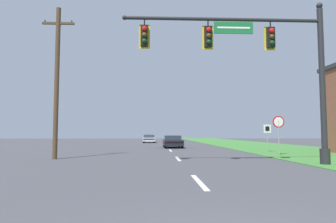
% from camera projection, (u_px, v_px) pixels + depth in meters
% --- Properties ---
extents(grass_verge_right, '(10.00, 110.00, 0.04)m').
position_uv_depth(grass_verge_right, '(261.00, 146.00, 33.16)').
color(grass_verge_right, '#428438').
rests_on(grass_verge_right, ground).
extents(road_center_line, '(0.16, 34.80, 0.01)m').
position_uv_depth(road_center_line, '(170.00, 151.00, 24.72)').
color(road_center_line, silver).
rests_on(road_center_line, ground).
extents(signal_mast, '(9.42, 0.47, 7.51)m').
position_uv_depth(signal_mast, '(267.00, 62.00, 13.71)').
color(signal_mast, '#232326').
rests_on(signal_mast, grass_verge_right).
extents(car_ahead, '(1.86, 4.40, 1.19)m').
position_uv_depth(car_ahead, '(173.00, 142.00, 29.94)').
color(car_ahead, black).
rests_on(car_ahead, ground).
extents(far_car, '(1.82, 4.37, 1.19)m').
position_uv_depth(far_car, '(149.00, 139.00, 45.98)').
color(far_car, black).
rests_on(far_car, ground).
extents(stop_sign, '(0.76, 0.07, 2.50)m').
position_uv_depth(stop_sign, '(279.00, 127.00, 19.23)').
color(stop_sign, gray).
rests_on(stop_sign, grass_verge_right).
extents(route_sign_post, '(0.55, 0.06, 2.03)m').
position_uv_depth(route_sign_post, '(267.00, 132.00, 22.16)').
color(route_sign_post, gray).
rests_on(route_sign_post, grass_verge_right).
extents(utility_pole_near, '(1.80, 0.26, 8.60)m').
position_uv_depth(utility_pole_near, '(57.00, 80.00, 16.85)').
color(utility_pole_near, '#4C3823').
rests_on(utility_pole_near, ground).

